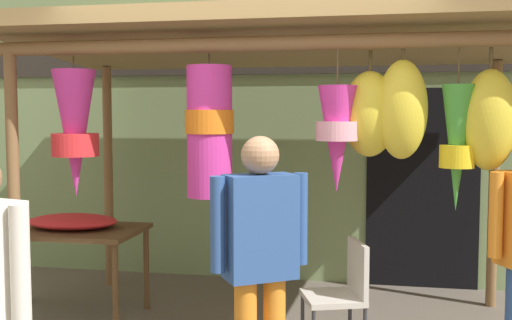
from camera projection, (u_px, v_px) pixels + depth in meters
shop_facade at (289, 106)px, 6.35m from camera, size 11.21×0.29×3.67m
market_stall_canopy at (279, 70)px, 4.65m from camera, size 4.19×2.15×2.46m
display_table at (67, 238)px, 5.14m from camera, size 1.26×0.77×0.77m
flower_heap_on_table at (74, 221)px, 5.12m from camera, size 0.77×0.54×0.11m
folding_chair at (343, 289)px, 4.28m from camera, size 0.51×0.51×0.84m
vendor_in_orange at (260, 252)px, 3.46m from camera, size 0.51×0.40×1.61m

